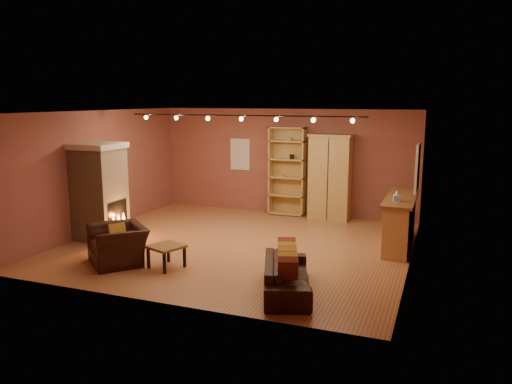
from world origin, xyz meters
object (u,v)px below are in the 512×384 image
at_px(fireplace, 100,191).
at_px(armoire, 330,177).
at_px(coffee_table, 166,249).
at_px(armchair, 118,238).
at_px(loveseat, 287,269).
at_px(bookcase, 288,170).
at_px(bar_counter, 400,221).

relative_size(fireplace, armoire, 0.97).
distance_m(fireplace, coffee_table, 2.75).
bearing_deg(fireplace, armoire, 39.52).
bearing_deg(armoire, armchair, -121.16).
relative_size(loveseat, coffee_table, 2.63).
height_order(loveseat, armchair, armchair).
height_order(bookcase, loveseat, bookcase).
bearing_deg(bar_counter, coffee_table, -142.95).
height_order(bar_counter, loveseat, bar_counter).
distance_m(fireplace, armoire, 5.61).
bearing_deg(armchair, armoire, 99.78).
distance_m(bar_counter, loveseat, 3.56).
distance_m(bar_counter, coffee_table, 4.85).
distance_m(armchair, coffee_table, 1.00).
relative_size(bookcase, armoire, 1.07).
distance_m(bookcase, coffee_table, 5.06).
height_order(armoire, loveseat, armoire).
xyz_separation_m(fireplace, coffee_table, (2.37, -1.20, -0.70)).
relative_size(fireplace, bookcase, 0.91).
height_order(bar_counter, armchair, bar_counter).
bearing_deg(loveseat, armchair, 67.46).
bearing_deg(bookcase, fireplace, -130.26).
bearing_deg(fireplace, armchair, -43.03).
xyz_separation_m(bar_counter, loveseat, (-1.45, -3.24, -0.17)).
bearing_deg(coffee_table, armchair, -174.77).
bearing_deg(loveseat, bookcase, -1.31).
bearing_deg(loveseat, coffee_table, 63.75).
distance_m(bookcase, armoire, 1.19).
height_order(armoire, armchair, armoire).
bearing_deg(fireplace, loveseat, -17.68).
xyz_separation_m(bar_counter, armchair, (-4.85, -3.01, -0.06)).
xyz_separation_m(armoire, coffee_table, (-1.95, -4.78, -0.74)).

